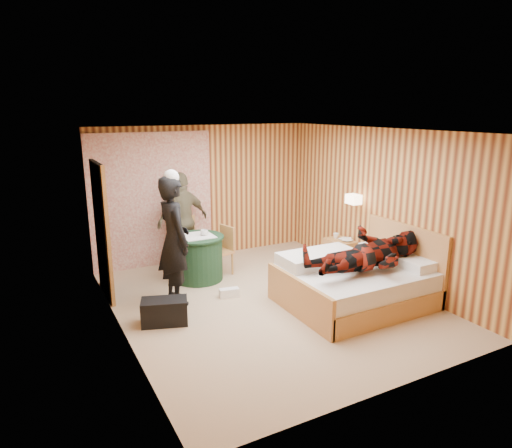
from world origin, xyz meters
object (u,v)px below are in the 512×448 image
bed (355,283)px  nightstand (340,253)px  chair_far (185,238)px  wall_lamp (354,199)px  woman_standing (174,241)px  man_on_bed (370,243)px  man_at_table (183,220)px  duffel_bag (165,312)px  round_table (198,257)px  chair_near (223,247)px

bed → nightstand: size_ratio=3.72×
chair_far → wall_lamp: bearing=-24.7°
woman_standing → man_on_bed: bearing=-126.0°
woman_standing → chair_far: bearing=-27.9°
wall_lamp → man_at_table: size_ratio=0.15×
duffel_bag → man_on_bed: 2.96m
wall_lamp → nightstand: 1.06m
round_table → man_at_table: bearing=90.0°
duffel_bag → nightstand: bearing=29.8°
man_at_table → nightstand: bearing=135.9°
duffel_bag → man_on_bed: size_ratio=0.34×
bed → round_table: 2.60m
wall_lamp → nightstand: wall_lamp is taller
nightstand → duffel_bag: nightstand is taller
man_on_bed → woman_standing: bearing=147.4°
man_at_table → man_on_bed: (1.71, -2.92, 0.11)m
bed → man_at_table: size_ratio=1.16×
nightstand → wall_lamp: bearing=-80.3°
man_on_bed → duffel_bag: bearing=161.9°
bed → nightstand: 1.53m
nightstand → chair_near: 2.10m
chair_far → woman_standing: woman_standing is taller
round_table → chair_near: bearing=8.4°
chair_near → duffel_bag: 2.05m
wall_lamp → duffel_bag: size_ratio=0.43×
bed → woman_standing: bearing=151.2°
man_at_table → man_on_bed: size_ratio=0.97×
bed → round_table: bed is taller
round_table → man_on_bed: 2.85m
nightstand → chair_near: bearing=159.9°
woman_standing → bed: bearing=-122.1°
wall_lamp → bed: bearing=-126.6°
nightstand → man_at_table: (-2.44, 1.37, 0.59)m
chair_near → man_on_bed: size_ratio=0.47×
chair_far → nightstand: bearing=-20.8°
duffel_bag → woman_standing: bearing=77.8°
duffel_bag → man_on_bed: bearing=0.6°
wall_lamp → man_on_bed: size_ratio=0.15×
wall_lamp → chair_near: wall_lamp is taller
man_on_bed → round_table: bearing=127.9°
duffel_bag → chair_far: bearing=82.1°
chair_far → round_table: bearing=-83.1°
bed → chair_far: size_ratio=2.16×
round_table → duffel_bag: bearing=-126.9°
nightstand → man_at_table: bearing=150.8°
man_on_bed → nightstand: bearing=64.9°
bed → chair_near: bearing=120.5°
wall_lamp → woman_standing: 3.14m
wall_lamp → woman_standing: woman_standing is taller
round_table → woman_standing: 1.10m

